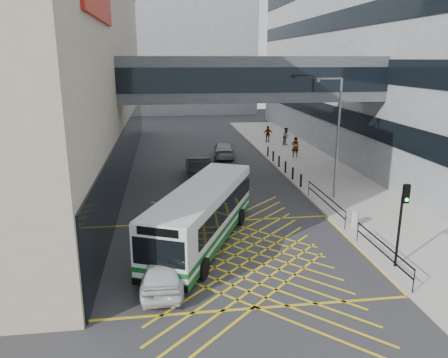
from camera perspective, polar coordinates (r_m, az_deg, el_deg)
name	(u,v)px	position (r m, az deg, el deg)	size (l,w,h in m)	color
ground	(236,255)	(20.61, 1.52, -9.95)	(120.00, 120.00, 0.00)	#333335
building_right	(434,47)	(50.27, 25.76, 15.31)	(24.09, 44.00, 20.00)	gray
building_far	(169,58)	(78.38, -7.25, 15.45)	(28.00, 16.00, 18.00)	gray
skybridge	(251,79)	(31.00, 3.60, 12.94)	(20.00, 4.10, 3.00)	#42474C
pavement	(315,169)	(36.54, 11.74, 1.25)	(6.00, 54.00, 0.16)	#AEA9A0
box_junction	(236,255)	(20.61, 1.52, -9.94)	(12.00, 9.00, 0.01)	gold
bus	(203,214)	(21.34, -2.76, -4.55)	(6.31, 10.37, 2.89)	silver
car_white	(163,269)	(17.94, -8.02, -11.62)	(1.85, 4.53, 1.44)	silver
car_dark	(198,167)	(33.57, -3.35, 1.56)	(1.99, 5.10, 1.60)	black
car_silver	(224,149)	(40.47, 0.00, 3.90)	(2.01, 4.76, 1.48)	gray
traffic_light	(402,214)	(19.69, 22.26, -4.23)	(0.27, 0.43, 3.75)	black
street_lamp	(336,131)	(28.14, 14.37, 6.05)	(1.72, 0.27, 7.58)	slate
litter_bin	(354,218)	(24.49, 16.64, -4.94)	(0.48, 0.48, 0.84)	#ADA89E
kerb_railings	(347,218)	(23.54, 15.82, -4.93)	(0.05, 12.54, 1.00)	black
bollards	(282,164)	(35.61, 7.61, 1.95)	(0.14, 10.14, 0.90)	black
pedestrian_a	(295,147)	(40.24, 9.28, 4.14)	(0.74, 0.53, 1.85)	gray
pedestrian_b	(286,136)	(45.91, 8.13, 5.52)	(0.87, 0.51, 1.78)	gray
pedestrian_c	(268,134)	(47.34, 5.77, 5.86)	(1.02, 0.49, 1.72)	gray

